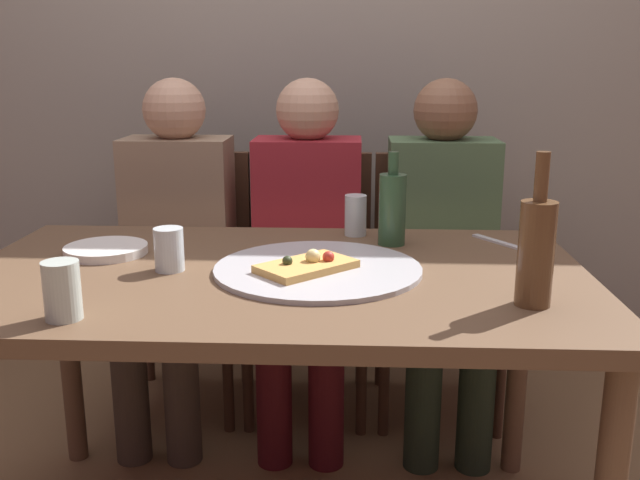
{
  "coord_description": "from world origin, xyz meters",
  "views": [
    {
      "loc": [
        0.19,
        -1.6,
        1.23
      ],
      "look_at": [
        0.1,
        0.1,
        0.79
      ],
      "focal_mm": 39.93,
      "sensor_mm": 36.0,
      "label": 1
    }
  ],
  "objects": [
    {
      "name": "guest_in_beanie",
      "position": [
        0.03,
        0.69,
        0.64
      ],
      "size": [
        0.36,
        0.56,
        1.17
      ],
      "rotation": [
        0.0,
        0.0,
        3.14
      ],
      "color": "maroon",
      "rests_on": "ground_plane"
    },
    {
      "name": "tumbler_near",
      "position": [
        -0.37,
        -0.34,
        0.8
      ],
      "size": [
        0.07,
        0.07,
        0.11
      ],
      "primitive_type": "cylinder",
      "color": "#B7C6BC",
      "rests_on": "dining_table"
    },
    {
      "name": "pizza_tray",
      "position": [
        0.1,
        0.0,
        0.75
      ],
      "size": [
        0.49,
        0.49,
        0.01
      ],
      "primitive_type": "cylinder",
      "color": "#ADADB2",
      "rests_on": "dining_table"
    },
    {
      "name": "chair_left",
      "position": [
        -0.42,
        0.84,
        0.51
      ],
      "size": [
        0.44,
        0.44,
        0.9
      ],
      "rotation": [
        0.0,
        0.0,
        3.14
      ],
      "color": "#472D1E",
      "rests_on": "ground_plane"
    },
    {
      "name": "guest_by_wall",
      "position": [
        0.48,
        0.69,
        0.64
      ],
      "size": [
        0.36,
        0.56,
        1.17
      ],
      "rotation": [
        0.0,
        0.0,
        3.14
      ],
      "color": "#4C6B47",
      "rests_on": "ground_plane"
    },
    {
      "name": "tumbler_far",
      "position": [
        -0.25,
        -0.01,
        0.79
      ],
      "size": [
        0.07,
        0.07,
        0.1
      ],
      "primitive_type": "cylinder",
      "color": "silver",
      "rests_on": "dining_table"
    },
    {
      "name": "back_wall",
      "position": [
        0.0,
        1.24,
        1.3
      ],
      "size": [
        6.0,
        0.1,
        2.6
      ],
      "primitive_type": "cube",
      "color": "gray",
      "rests_on": "ground_plane"
    },
    {
      "name": "beer_bottle",
      "position": [
        0.29,
        0.26,
        0.84
      ],
      "size": [
        0.07,
        0.07,
        0.25
      ],
      "color": "#2D5133",
      "rests_on": "dining_table"
    },
    {
      "name": "pizza_slice_last",
      "position": [
        0.08,
        -0.03,
        0.77
      ],
      "size": [
        0.25,
        0.25,
        0.05
      ],
      "color": "tan",
      "rests_on": "pizza_tray"
    },
    {
      "name": "chair_middle",
      "position": [
        0.03,
        0.84,
        0.51
      ],
      "size": [
        0.44,
        0.44,
        0.9
      ],
      "rotation": [
        0.0,
        0.0,
        3.14
      ],
      "color": "#472D1E",
      "rests_on": "ground_plane"
    },
    {
      "name": "dining_table",
      "position": [
        0.0,
        0.0,
        0.66
      ],
      "size": [
        1.48,
        0.88,
        0.74
      ],
      "color": "brown",
      "rests_on": "ground_plane"
    },
    {
      "name": "wine_bottle",
      "position": [
        0.55,
        -0.21,
        0.86
      ],
      "size": [
        0.07,
        0.07,
        0.31
      ],
      "color": "brown",
      "rests_on": "dining_table"
    },
    {
      "name": "wine_glass",
      "position": [
        0.19,
        0.36,
        0.8
      ],
      "size": [
        0.06,
        0.06,
        0.11
      ],
      "primitive_type": "cylinder",
      "color": "silver",
      "rests_on": "dining_table"
    },
    {
      "name": "plate_stack",
      "position": [
        -0.45,
        0.13,
        0.75
      ],
      "size": [
        0.21,
        0.21,
        0.02
      ],
      "primitive_type": "cylinder",
      "color": "white",
      "rests_on": "dining_table"
    },
    {
      "name": "table_knife",
      "position": [
        0.59,
        0.27,
        0.75
      ],
      "size": [
        0.14,
        0.19,
        0.01
      ],
      "primitive_type": "cube",
      "rotation": [
        0.0,
        0.0,
        2.16
      ],
      "color": "#B7B7BC",
      "rests_on": "dining_table"
    },
    {
      "name": "chair_right",
      "position": [
        0.48,
        0.84,
        0.51
      ],
      "size": [
        0.44,
        0.44,
        0.9
      ],
      "rotation": [
        0.0,
        0.0,
        3.14
      ],
      "color": "#472D1E",
      "rests_on": "ground_plane"
    },
    {
      "name": "guest_in_sweater",
      "position": [
        -0.42,
        0.69,
        0.64
      ],
      "size": [
        0.36,
        0.56,
        1.17
      ],
      "rotation": [
        0.0,
        0.0,
        3.14
      ],
      "color": "#937A60",
      "rests_on": "ground_plane"
    }
  ]
}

